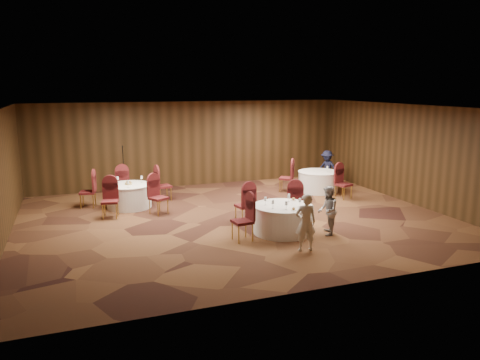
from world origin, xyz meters
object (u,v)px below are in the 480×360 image
object	(u,v)px
woman_a	(306,223)
woman_b	(328,211)
man_c	(327,168)
table_main	(283,219)
table_left	(129,196)
table_right	(318,181)
mic_stand	(124,180)

from	to	relation	value
woman_a	woman_b	size ratio (longest dim) A/B	1.07
woman_b	man_c	bearing A→B (deg)	177.44
table_main	table_left	distance (m)	5.29
table_main	woman_b	distance (m)	1.18
table_main	table_left	xyz separation A→B (m)	(-3.46, 4.00, -0.00)
table_right	man_c	size ratio (longest dim) A/B	1.08
mic_stand	woman_a	xyz separation A→B (m)	(3.30, -7.32, 0.17)
table_main	man_c	world-z (taller)	man_c
table_left	woman_a	distance (m)	6.40
table_right	woman_a	size ratio (longest dim) A/B	1.06
table_main	table_right	distance (m)	5.13
table_left	mic_stand	xyz separation A→B (m)	(0.07, 1.89, 0.14)
woman_a	man_c	world-z (taller)	woman_a
table_left	table_right	size ratio (longest dim) A/B	0.96
mic_stand	table_main	bearing A→B (deg)	-60.05
mic_stand	woman_b	bearing A→B (deg)	-55.57
man_c	mic_stand	bearing A→B (deg)	-124.60
table_left	woman_b	size ratio (longest dim) A/B	1.10
table_main	woman_a	xyz separation A→B (m)	(-0.09, -1.43, 0.31)
mic_stand	woman_a	size ratio (longest dim) A/B	1.26
table_right	man_c	bearing A→B (deg)	44.41
table_left	mic_stand	size ratio (longest dim) A/B	0.81
woman_b	table_main	bearing A→B (deg)	-90.36
woman_a	man_c	bearing A→B (deg)	-113.16
woman_a	man_c	xyz separation A→B (m)	(4.19, 6.19, -0.01)
table_right	woman_a	world-z (taller)	woman_a
table_main	mic_stand	world-z (taller)	mic_stand
table_right	mic_stand	xyz separation A→B (m)	(-6.67, 1.94, 0.14)
table_right	table_main	bearing A→B (deg)	-129.66
table_main	woman_a	world-z (taller)	woman_a
woman_b	woman_a	bearing A→B (deg)	-23.50
table_right	woman_a	xyz separation A→B (m)	(-3.36, -5.38, 0.31)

